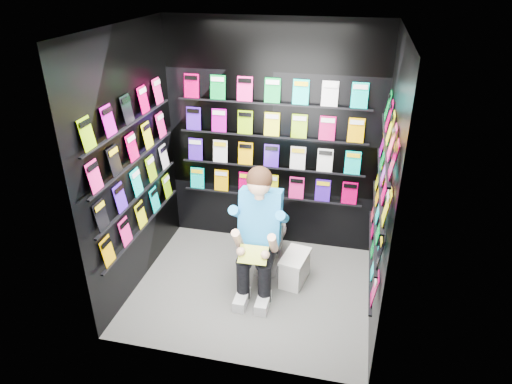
# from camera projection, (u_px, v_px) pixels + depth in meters

# --- Properties ---
(floor) EXTENTS (2.40, 2.40, 0.00)m
(floor) POSITION_uv_depth(u_px,v_px,m) (252.00, 289.00, 4.79)
(floor) COLOR #5D5D5B
(floor) RESTS_ON ground
(ceiling) EXTENTS (2.40, 2.40, 0.00)m
(ceiling) POSITION_uv_depth(u_px,v_px,m) (251.00, 28.00, 3.61)
(ceiling) COLOR white
(ceiling) RESTS_ON floor
(wall_back) EXTENTS (2.40, 0.04, 2.60)m
(wall_back) POSITION_uv_depth(u_px,v_px,m) (272.00, 140.00, 5.07)
(wall_back) COLOR black
(wall_back) RESTS_ON floor
(wall_front) EXTENTS (2.40, 0.04, 2.60)m
(wall_front) POSITION_uv_depth(u_px,v_px,m) (220.00, 233.00, 3.33)
(wall_front) COLOR black
(wall_front) RESTS_ON floor
(wall_left) EXTENTS (0.04, 2.00, 2.60)m
(wall_left) POSITION_uv_depth(u_px,v_px,m) (132.00, 165.00, 4.44)
(wall_left) COLOR black
(wall_left) RESTS_ON floor
(wall_right) EXTENTS (0.04, 2.00, 2.60)m
(wall_right) POSITION_uv_depth(u_px,v_px,m) (386.00, 190.00, 3.96)
(wall_right) COLOR black
(wall_right) RESTS_ON floor
(comics_back) EXTENTS (2.10, 0.06, 1.37)m
(comics_back) POSITION_uv_depth(u_px,v_px,m) (272.00, 140.00, 5.04)
(comics_back) COLOR #F2304D
(comics_back) RESTS_ON wall_back
(comics_left) EXTENTS (0.06, 1.70, 1.37)m
(comics_left) POSITION_uv_depth(u_px,v_px,m) (134.00, 165.00, 4.43)
(comics_left) COLOR #F2304D
(comics_left) RESTS_ON wall_left
(comics_right) EXTENTS (0.06, 1.70, 1.37)m
(comics_right) POSITION_uv_depth(u_px,v_px,m) (382.00, 189.00, 3.96)
(comics_right) COLOR #F2304D
(comics_right) RESTS_ON wall_right
(toilet) EXTENTS (0.44, 0.76, 0.73)m
(toilet) POSITION_uv_depth(u_px,v_px,m) (268.00, 234.00, 5.07)
(toilet) COLOR white
(toilet) RESTS_ON floor
(longbox) EXTENTS (0.29, 0.43, 0.30)m
(longbox) POSITION_uv_depth(u_px,v_px,m) (295.00, 269.00, 4.84)
(longbox) COLOR white
(longbox) RESTS_ON floor
(longbox_lid) EXTENTS (0.31, 0.45, 0.03)m
(longbox_lid) POSITION_uv_depth(u_px,v_px,m) (295.00, 256.00, 4.77)
(longbox_lid) COLOR white
(longbox_lid) RESTS_ON longbox
(reader) EXTENTS (0.59, 0.84, 1.52)m
(reader) POSITION_uv_depth(u_px,v_px,m) (261.00, 217.00, 4.54)
(reader) COLOR #0D70BF
(reader) RESTS_ON toilet
(held_comic) EXTENTS (0.28, 0.17, 0.12)m
(held_comic) POSITION_uv_depth(u_px,v_px,m) (253.00, 255.00, 4.33)
(held_comic) COLOR green
(held_comic) RESTS_ON reader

